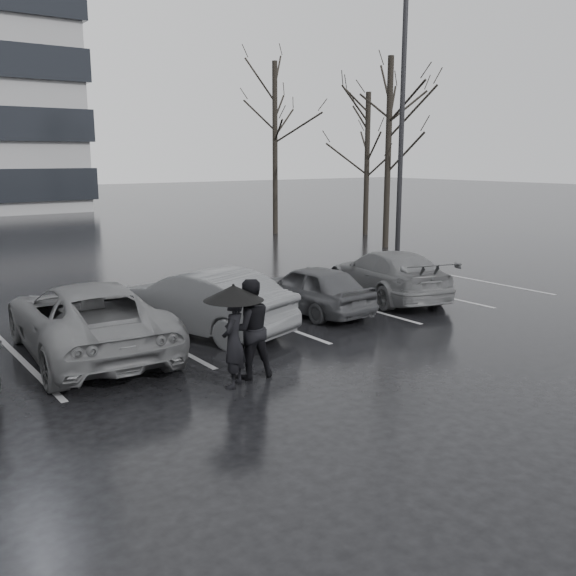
# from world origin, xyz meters

# --- Properties ---
(ground) EXTENTS (160.00, 160.00, 0.00)m
(ground) POSITION_xyz_m (0.00, 0.00, 0.00)
(ground) COLOR black
(ground) RESTS_ON ground
(car_main) EXTENTS (1.57, 3.69, 1.24)m
(car_main) POSITION_xyz_m (2.01, 2.47, 0.62)
(car_main) COLOR black
(car_main) RESTS_ON ground
(car_west_a) EXTENTS (2.88, 4.68, 1.46)m
(car_west_a) POSITION_xyz_m (-1.18, 2.40, 0.73)
(car_west_a) COLOR #323235
(car_west_a) RESTS_ON ground
(car_west_b) EXTENTS (2.87, 5.48, 1.47)m
(car_west_b) POSITION_xyz_m (-3.77, 2.36, 0.74)
(car_west_b) COLOR #454547
(car_west_b) RESTS_ON ground
(car_east) EXTENTS (3.03, 4.97, 1.35)m
(car_east) POSITION_xyz_m (4.80, 2.60, 0.67)
(car_east) COLOR #454547
(car_east) RESTS_ON ground
(pedestrian_left) EXTENTS (0.70, 0.67, 1.61)m
(pedestrian_left) POSITION_xyz_m (-2.39, -0.97, 0.81)
(pedestrian_left) COLOR black
(pedestrian_left) RESTS_ON ground
(pedestrian_right) EXTENTS (0.98, 0.82, 1.80)m
(pedestrian_right) POSITION_xyz_m (-1.91, -0.71, 0.90)
(pedestrian_right) COLOR black
(pedestrian_right) RESTS_ON ground
(umbrella) EXTENTS (1.05, 1.05, 1.78)m
(umbrella) POSITION_xyz_m (-2.28, -0.82, 1.62)
(umbrella) COLOR black
(umbrella) RESTS_ON ground
(lamp_post) EXTENTS (0.56, 0.56, 10.18)m
(lamp_post) POSITION_xyz_m (9.09, 6.43, 4.66)
(lamp_post) COLOR gray
(lamp_post) RESTS_ON ground
(stall_stripes) EXTENTS (19.72, 5.00, 0.00)m
(stall_stripes) POSITION_xyz_m (-0.80, 2.50, 0.00)
(stall_stripes) COLOR #959597
(stall_stripes) RESTS_ON ground
(tree_east) EXTENTS (0.26, 0.26, 8.00)m
(tree_east) POSITION_xyz_m (12.00, 10.00, 4.00)
(tree_east) COLOR black
(tree_east) RESTS_ON ground
(tree_ne) EXTENTS (0.26, 0.26, 7.00)m
(tree_ne) POSITION_xyz_m (14.50, 14.00, 3.50)
(tree_ne) COLOR black
(tree_ne) RESTS_ON ground
(tree_north) EXTENTS (0.26, 0.26, 8.50)m
(tree_north) POSITION_xyz_m (11.00, 17.00, 4.25)
(tree_north) COLOR black
(tree_north) RESTS_ON ground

